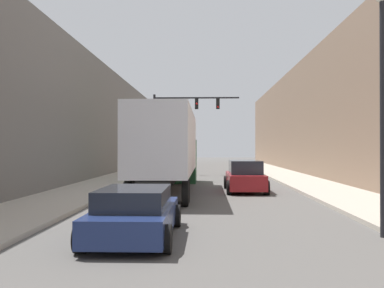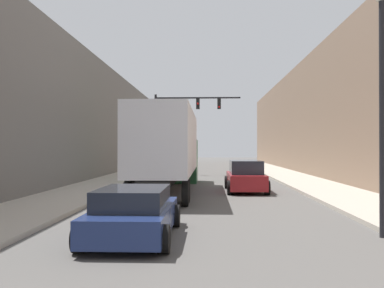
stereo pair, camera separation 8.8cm
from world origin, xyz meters
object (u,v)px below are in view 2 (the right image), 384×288
at_px(sedan_car, 134,214).
at_px(suv_car, 246,177).
at_px(street_lamp, 382,74).
at_px(semi_truck, 170,148).
at_px(traffic_signal_gantry, 178,117).

relative_size(sedan_car, suv_car, 0.99).
distance_m(suv_car, street_lamp, 12.14).
height_order(semi_truck, sedan_car, semi_truck).
bearing_deg(suv_car, sedan_car, -108.15).
height_order(semi_truck, suv_car, semi_truck).
xyz_separation_m(semi_truck, traffic_signal_gantry, (-0.55, 13.86, 2.62)).
bearing_deg(sedan_car, street_lamp, 2.84).
xyz_separation_m(suv_car, street_lamp, (2.52, -11.37, 3.43)).
relative_size(traffic_signal_gantry, street_lamp, 1.13).
height_order(suv_car, traffic_signal_gantry, traffic_signal_gantry).
bearing_deg(semi_truck, sedan_car, -89.26).
distance_m(traffic_signal_gantry, street_lamp, 26.25).
bearing_deg(traffic_signal_gantry, sedan_car, -88.42).
xyz_separation_m(traffic_signal_gantry, street_lamp, (7.06, -25.28, -0.72)).
bearing_deg(street_lamp, sedan_car, -177.16).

